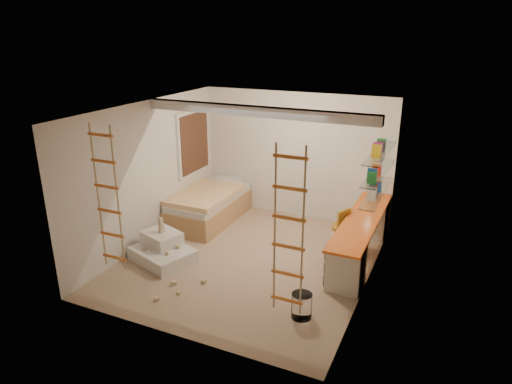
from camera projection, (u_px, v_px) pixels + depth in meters
The scene contains 15 objects.
floor at pixel (249, 260), 7.87m from camera, with size 4.50×4.50×0.00m, color tan.
ceiling_beam at pixel (256, 111), 7.27m from camera, with size 4.00×0.18×0.16m, color white.
window_frame at pixel (193, 143), 9.40m from camera, with size 0.06×1.15×1.35m, color white.
window_blind at pixel (195, 143), 9.38m from camera, with size 0.02×1.00×1.20m, color #4C2D1E.
rope_ladder_left at pixel (108, 199), 6.38m from camera, with size 0.41×0.04×2.13m, color orange, non-canonical shape.
rope_ladder_right at pixel (289, 233), 5.33m from camera, with size 0.41×0.04×2.13m, color orange, non-canonical shape.
waste_bin at pixel (302, 306), 6.26m from camera, with size 0.29×0.29×0.36m, color white.
desk at pixel (361, 237), 7.80m from camera, with size 0.56×2.80×0.75m.
shelves at pixel (378, 173), 7.60m from camera, with size 0.25×1.80×0.71m.
bed at pixel (209, 206), 9.38m from camera, with size 1.02×2.00×0.69m.
task_lamp at pixel (373, 180), 8.39m from camera, with size 0.14×0.36×0.57m.
swivel_chair at pixel (343, 237), 8.02m from camera, with size 0.65×0.65×0.84m.
play_platform at pixel (163, 250), 7.85m from camera, with size 1.20×1.06×0.45m.
toy_blocks at pixel (168, 255), 7.44m from camera, with size 1.33×1.32×0.72m.
books at pixel (379, 167), 7.57m from camera, with size 0.14×0.52×0.92m.
Camera 1 is at (3.01, -6.33, 3.77)m, focal length 32.00 mm.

